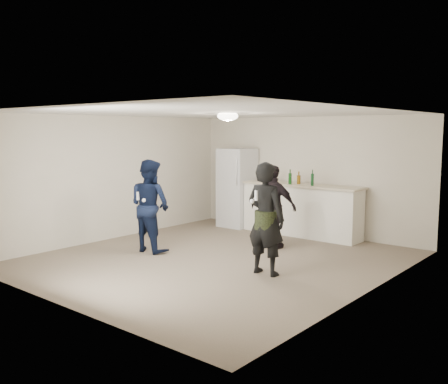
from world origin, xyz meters
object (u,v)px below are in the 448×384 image
Objects in this scene: shaker at (272,179)px; man at (150,206)px; woman at (266,219)px; counter at (301,211)px; spectator at (273,207)px; fridge at (237,188)px.

man is at bearing -104.75° from shaker.
shaker is 3.25m from woman.
counter is at bearing -70.56° from woman.
shaker is at bearing -106.03° from man.
counter is 1.41m from spectator.
spectator is (0.22, -1.37, 0.26)m from counter.
fridge is at bearing -86.07° from man.
fridge is at bearing 176.16° from shaker.
counter is 1.44× the size of fridge.
spectator is at bearing -80.85° from counter.
counter is at bearing 2.41° from fridge.
man is at bearing -84.79° from fridge.
man reaches higher than spectator.
shaker is 0.11× the size of spectator.
woman is at bearing 114.04° from spectator.
fridge is at bearing -177.59° from counter.
woman is at bearing -45.46° from fridge.
shaker is at bearing -168.01° from counter.
fridge reaches higher than counter.
fridge is 3.93m from woman.
spectator is at bearing -61.23° from woman.
woman reaches higher than man.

